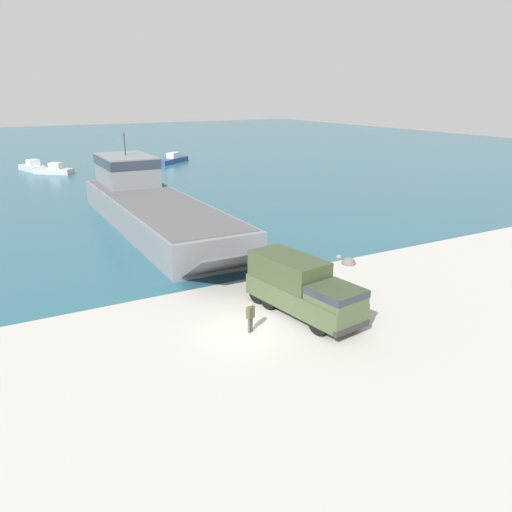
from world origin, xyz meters
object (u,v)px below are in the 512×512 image
(soldier_on_ramp, at_px, (250,315))
(moored_boat_b, at_px, (33,167))
(mooring_bollard, at_px, (313,264))
(moored_boat_c, at_px, (54,170))
(landing_craft, at_px, (149,202))
(military_truck, at_px, (302,287))
(moored_boat_a, at_px, (172,160))

(soldier_on_ramp, xyz_separation_m, moored_boat_b, (-3.57, 67.61, -0.38))
(moored_boat_b, height_order, mooring_bollard, moored_boat_b)
(soldier_on_ramp, distance_m, moored_boat_b, 67.71)
(moored_boat_b, bearing_deg, moored_boat_c, -80.57)
(landing_craft, xyz_separation_m, mooring_bollard, (5.96, -19.02, -1.62))
(landing_craft, relative_size, moored_boat_c, 5.65)
(mooring_bollard, bearing_deg, soldier_on_ramp, -143.03)
(military_truck, distance_m, moored_boat_a, 66.90)
(moored_boat_c, height_order, mooring_bollard, moored_boat_c)
(landing_craft, xyz_separation_m, moored_boat_c, (-3.65, 37.01, -1.45))
(moored_boat_b, bearing_deg, moored_boat_a, -22.20)
(military_truck, distance_m, moored_boat_c, 62.04)
(landing_craft, height_order, moored_boat_c, landing_craft)
(moored_boat_c, relative_size, mooring_bollard, 7.55)
(moored_boat_b, distance_m, mooring_bollard, 62.33)
(military_truck, relative_size, moored_boat_a, 1.04)
(landing_craft, distance_m, moored_boat_b, 42.59)
(moored_boat_a, height_order, mooring_bollard, moored_boat_a)
(landing_craft, bearing_deg, moored_boat_b, 98.84)
(moored_boat_b, bearing_deg, military_truck, -101.15)
(military_truck, bearing_deg, soldier_on_ramp, -88.16)
(soldier_on_ramp, xyz_separation_m, moored_boat_a, (19.54, 65.64, -0.39))
(landing_craft, height_order, mooring_bollard, landing_craft)
(moored_boat_b, bearing_deg, mooring_bollard, -96.05)
(military_truck, xyz_separation_m, moored_boat_a, (15.86, 64.99, -1.04))
(landing_craft, relative_size, military_truck, 4.12)
(moored_boat_a, relative_size, moored_boat_b, 1.24)
(moored_boat_c, bearing_deg, moored_boat_b, 68.65)
(military_truck, height_order, moored_boat_b, military_truck)
(moored_boat_b, relative_size, mooring_bollard, 8.00)
(mooring_bollard, bearing_deg, moored_boat_c, 99.74)
(moored_boat_a, xyz_separation_m, mooring_bollard, (-10.92, -59.16, -0.18))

